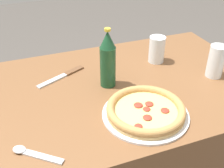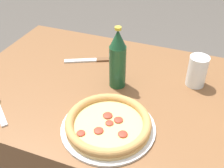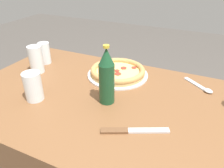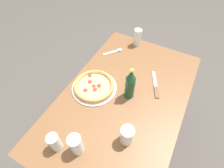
# 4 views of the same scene
# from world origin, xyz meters

# --- Properties ---
(table) EXTENTS (1.22, 0.76, 0.76)m
(table) POSITION_xyz_m (0.00, 0.00, 0.38)
(table) COLOR brown
(table) RESTS_ON ground_plane
(pizza_margherita) EXTENTS (0.30, 0.30, 0.04)m
(pizza_margherita) POSITION_xyz_m (-0.02, 0.21, 0.78)
(pizza_margherita) COLOR silver
(pizza_margherita) RESTS_ON table
(glass_lemonade) EXTENTS (0.07, 0.07, 0.12)m
(glass_lemonade) POSITION_xyz_m (-0.25, -0.13, 0.81)
(glass_lemonade) COLOR white
(glass_lemonade) RESTS_ON table
(beer_bottle) EXTENTS (0.06, 0.06, 0.24)m
(beer_bottle) POSITION_xyz_m (0.03, -0.02, 0.87)
(beer_bottle) COLOR #194728
(beer_bottle) RESTS_ON table
(knife) EXTENTS (0.22, 0.12, 0.01)m
(knife) POSITION_xyz_m (0.18, -0.15, 0.76)
(knife) COLOR brown
(knife) RESTS_ON table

